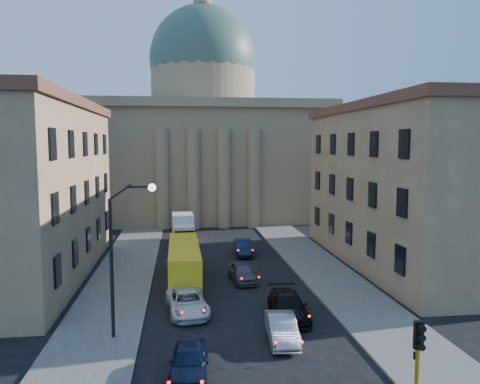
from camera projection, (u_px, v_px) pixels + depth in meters
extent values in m
cube|color=#514F4A|center=(119.00, 286.00, 36.15)|extent=(5.00, 60.00, 0.15)
cube|color=#514F4A|center=(331.00, 278.00, 38.28)|extent=(5.00, 60.00, 0.15)
cube|color=#8B7855|center=(204.00, 163.00, 73.92)|extent=(34.00, 26.00, 16.00)
cube|color=#8B7855|center=(203.00, 110.00, 73.06)|extent=(35.50, 27.50, 1.20)
cylinder|color=#8B7855|center=(203.00, 86.00, 72.70)|extent=(16.00, 16.00, 8.00)
sphere|color=#476052|center=(203.00, 60.00, 72.29)|extent=(16.40, 16.40, 16.40)
cube|color=#8B7855|center=(63.00, 181.00, 69.57)|extent=(13.00, 13.00, 11.00)
cone|color=#4F2B21|center=(61.00, 131.00, 68.81)|extent=(26.02, 26.02, 4.00)
cube|color=#8B7855|center=(336.00, 179.00, 74.82)|extent=(13.00, 13.00, 11.00)
cone|color=#4F2B21|center=(337.00, 132.00, 74.06)|extent=(26.02, 26.02, 4.00)
cylinder|color=#8B7855|center=(162.00, 179.00, 60.29)|extent=(1.80, 1.80, 13.00)
cylinder|color=#8B7855|center=(193.00, 179.00, 60.79)|extent=(1.80, 1.80, 13.00)
cylinder|color=#8B7855|center=(224.00, 179.00, 61.29)|extent=(1.80, 1.80, 13.00)
cylinder|color=#8B7855|center=(254.00, 178.00, 61.79)|extent=(1.80, 1.80, 13.00)
cube|color=tan|center=(17.00, 193.00, 38.34)|extent=(11.00, 26.00, 14.00)
cube|color=#4F2B21|center=(12.00, 103.00, 37.60)|extent=(11.60, 26.60, 0.80)
cube|color=tan|center=(409.00, 188.00, 42.59)|extent=(11.00, 26.00, 14.00)
cube|color=#4F2B21|center=(412.00, 107.00, 41.84)|extent=(11.60, 26.60, 0.80)
cube|color=black|center=(419.00, 335.00, 17.77)|extent=(0.34, 0.22, 1.10)
cylinder|color=#FF0C05|center=(421.00, 327.00, 17.61)|extent=(0.20, 0.03, 0.20)
cylinder|color=orange|center=(420.00, 336.00, 17.65)|extent=(0.20, 0.03, 0.20)
cylinder|color=#0CE526|center=(420.00, 346.00, 17.68)|extent=(0.20, 0.03, 0.20)
cube|color=black|center=(416.00, 355.00, 17.95)|extent=(0.22, 0.10, 0.30)
cylinder|color=black|center=(112.00, 270.00, 26.01)|extent=(0.20, 0.20, 8.00)
cylinder|color=black|center=(120.00, 192.00, 25.64)|extent=(1.30, 0.12, 0.96)
cylinder|color=black|center=(138.00, 187.00, 25.73)|extent=(1.30, 0.12, 0.12)
sphere|color=white|center=(152.00, 187.00, 25.83)|extent=(0.44, 0.44, 0.44)
imported|color=black|center=(189.00, 361.00, 22.18)|extent=(2.12, 4.55, 1.51)
imported|color=#929599|center=(282.00, 328.00, 26.13)|extent=(1.85, 4.47, 1.44)
imported|color=silver|center=(187.00, 302.00, 30.42)|extent=(3.04, 5.50, 1.46)
imported|color=black|center=(288.00, 306.00, 29.63)|extent=(2.35, 5.38, 1.54)
imported|color=#535258|center=(242.00, 273.00, 37.47)|extent=(2.16, 4.45, 1.46)
imported|color=#0D1932|center=(243.00, 247.00, 46.56)|extent=(1.80, 4.62, 1.50)
cube|color=yellow|center=(184.00, 263.00, 37.50)|extent=(2.47, 10.53, 2.96)
cube|color=black|center=(184.00, 257.00, 37.45)|extent=(2.53, 9.96, 1.05)
cylinder|color=black|center=(172.00, 290.00, 33.71)|extent=(0.29, 0.96, 0.96)
cylinder|color=black|center=(198.00, 289.00, 33.96)|extent=(0.29, 0.96, 0.96)
cylinder|color=black|center=(173.00, 264.00, 41.24)|extent=(0.29, 0.96, 0.96)
cylinder|color=black|center=(194.00, 263.00, 41.50)|extent=(0.29, 0.96, 0.96)
cube|color=silver|center=(184.00, 236.00, 50.10)|extent=(2.30, 2.39, 2.31)
cube|color=black|center=(184.00, 236.00, 48.98)|extent=(2.12, 0.20, 1.06)
cube|color=silver|center=(183.00, 227.00, 52.59)|extent=(2.46, 4.12, 2.98)
cylinder|color=black|center=(175.00, 244.00, 49.64)|extent=(0.30, 0.87, 0.86)
cylinder|color=black|center=(193.00, 243.00, 49.95)|extent=(0.30, 0.87, 0.86)
cylinder|color=black|center=(174.00, 237.00, 53.41)|extent=(0.30, 0.87, 0.86)
cylinder|color=black|center=(191.00, 236.00, 53.72)|extent=(0.30, 0.87, 0.86)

